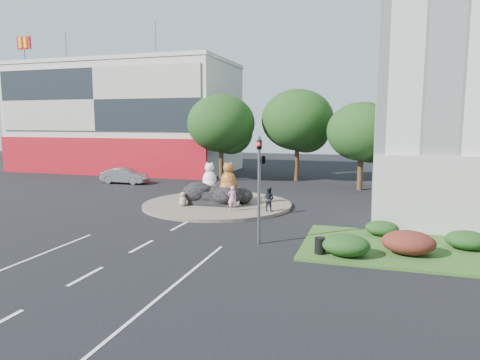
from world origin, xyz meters
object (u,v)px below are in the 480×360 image
Objects in this scene: kitten_calico at (183,199)px; kitten_white at (236,200)px; cat_tabby at (228,176)px; pedestrian_pink at (232,198)px; parked_car at (125,176)px; litter_bin at (320,246)px; pedestrian_dark at (269,199)px; cat_white at (210,175)px.

kitten_calico is 3.50m from kitten_white.
pedestrian_pink is at bearing -62.26° from cat_tabby.
pedestrian_pink reaches higher than kitten_white.
pedestrian_pink is 16.69m from parked_car.
kitten_white is 1.24× the size of litter_bin.
pedestrian_pink is 2.25m from pedestrian_dark.
kitten_white is at bearing 19.24° from kitten_calico.
cat_tabby is 11.24m from litter_bin.
litter_bin is (7.00, -8.64, -1.64)m from cat_tabby.
pedestrian_dark is at bearing -121.41° from parked_car.
pedestrian_dark is (4.57, -1.77, -1.08)m from cat_white.
pedestrian_dark reaches higher than litter_bin.
cat_white is 2.72× the size of litter_bin.
parked_car is at bearing 149.41° from cat_white.
kitten_calico is 13.57m from parked_car.
kitten_white is at bearing -123.28° from parked_car.
kitten_white is at bearing -28.20° from cat_tabby.
kitten_calico is 0.61× the size of pedestrian_pink.
kitten_white is at bearing -22.40° from cat_white.
cat_tabby is 1.31× the size of pedestrian_pink.
kitten_calico is 0.63× the size of pedestrian_dark.
cat_white is 2.56m from kitten_calico.
kitten_calico is (-1.18, -1.81, -1.37)m from cat_white.
cat_tabby is 2.14× the size of kitten_calico.
pedestrian_pink is at bearing -41.91° from cat_white.
cat_white is 12.75m from litter_bin.
kitten_calico is at bearing -39.07° from pedestrian_pink.
parked_car reaches higher than litter_bin.
cat_white is 0.43× the size of parked_car.
cat_tabby is 1.34× the size of pedestrian_dark.
kitten_white is 0.55× the size of pedestrian_pink.
kitten_calico is (-2.77, -1.16, -1.43)m from cat_tabby.
kitten_calico is 3.62m from pedestrian_pink.
cat_tabby is 15.16m from parked_car.
parked_car is 6.30× the size of litter_bin.
cat_white is at bearing 116.55° from kitten_white.
cat_white is at bearing 63.09° from kitten_calico.
cat_white is 1.22× the size of pedestrian_pink.
litter_bin is (6.20, -6.96, -0.51)m from pedestrian_pink.
cat_tabby is at bearing -123.35° from parked_car.
cat_tabby is 1.66m from kitten_white.
pedestrian_dark is 2.19× the size of litter_bin.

